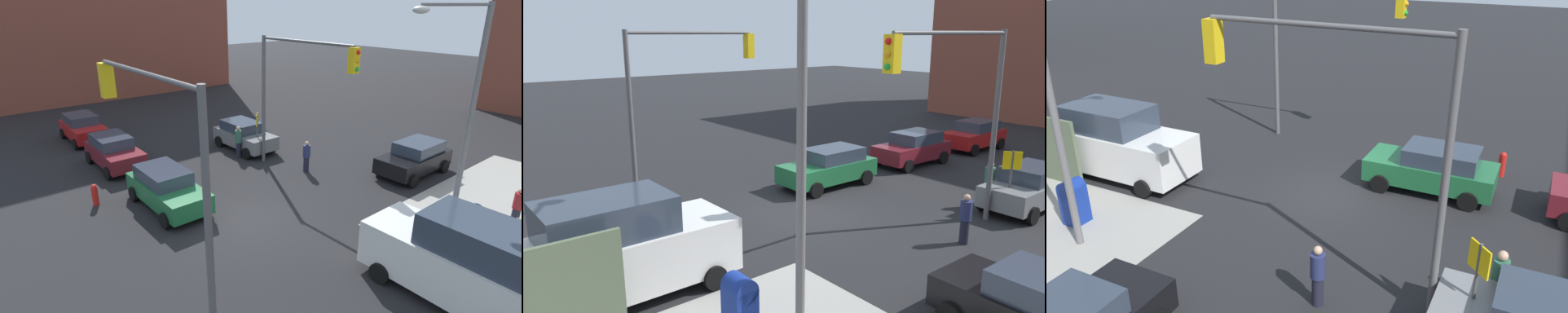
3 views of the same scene
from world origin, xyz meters
TOP-DOWN VIEW (x-y plane):
  - ground_plane at (0.00, 0.00)m, footprint 120.00×120.00m
  - traffic_signal_nw_corner at (-2.25, 4.50)m, footprint 5.86×0.36m
  - traffic_signal_se_corner at (2.36, -4.50)m, footprint 5.61×0.36m
  - street_lamp_corner at (5.02, 5.48)m, footprint 1.55×2.37m
  - warning_sign_two_way at (-5.40, 4.78)m, footprint 0.48×0.48m
  - mailbox_blue at (6.20, 5.00)m, footprint 0.56×0.64m
  - fire_hydrant at (-5.00, -4.20)m, footprint 0.26×0.26m
  - coupe_green at (-2.99, -1.90)m, footprint 4.29×2.02m
  - van_white_delivery at (7.47, 1.80)m, footprint 5.40×2.32m
  - pedestrian_crossing at (-2.00, 5.20)m, footprint 0.36×0.36m
  - pedestrian_walking_north at (-5.80, 3.80)m, footprint 0.36×0.36m

SIDE VIEW (x-z plane):
  - ground_plane at x=0.00m, z-range 0.00..0.00m
  - fire_hydrant at x=-5.00m, z-range 0.02..0.96m
  - mailbox_blue at x=6.20m, z-range 0.05..1.48m
  - pedestrian_crossing at x=-2.00m, z-range 0.03..1.63m
  - coupe_green at x=-2.99m, z-range 0.03..1.65m
  - pedestrian_walking_north at x=-5.80m, z-range 0.04..1.79m
  - van_white_delivery at x=7.47m, z-range -0.03..2.59m
  - warning_sign_two_way at x=-5.40m, z-range 0.44..2.84m
  - traffic_signal_se_corner at x=2.36m, z-range 1.39..7.89m
  - traffic_signal_nw_corner at x=-2.25m, z-range 1.40..7.90m
  - street_lamp_corner at x=5.02m, z-range 0.70..8.70m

